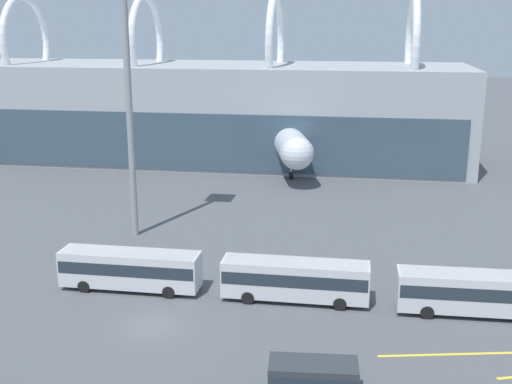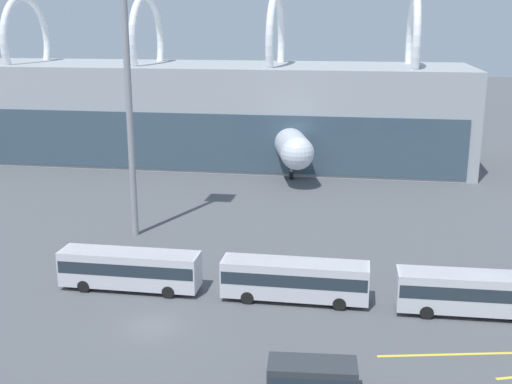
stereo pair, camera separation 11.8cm
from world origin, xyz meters
name	(u,v)px [view 2 (the right image)]	position (x,y,z in m)	size (l,w,h in m)	color
ground_plane	(152,326)	(0.00, 0.00, 0.00)	(440.00, 440.00, 0.00)	#515459
airliner_at_gate_far	(281,130)	(2.08, 57.20, 4.62)	(39.74, 38.67, 13.28)	silver
shuttle_bus_0	(130,267)	(-3.67, 5.95, 1.88)	(11.26, 2.64, 3.19)	silver
shuttle_bus_1	(295,278)	(9.56, 5.89, 1.88)	(11.25, 2.63, 3.19)	silver
shuttle_bus_2	(475,291)	(22.80, 5.56, 1.88)	(11.31, 2.83, 3.19)	silver
service_van_foreground	(312,377)	(11.91, -7.15, 1.33)	(5.21, 2.57, 2.26)	#2D3338
floodlight_mast	(125,20)	(-7.92, 19.06, 20.98)	(3.14, 3.14, 30.93)	gray
lane_stripe_3	(465,354)	(21.33, -0.55, 0.00)	(11.50, 0.25, 0.01)	yellow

